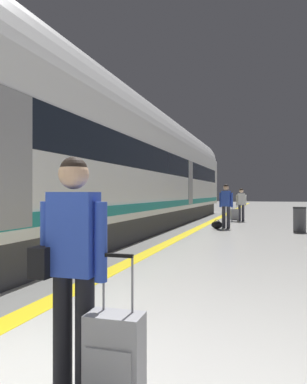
% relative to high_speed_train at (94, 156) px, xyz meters
% --- Properties ---
extents(safety_line_strip, '(0.36, 80.00, 0.01)m').
position_rel_high_speed_train_xyz_m(safety_line_strip, '(2.22, 1.79, -2.50)').
color(safety_line_strip, yellow).
rests_on(safety_line_strip, ground).
extents(tactile_edge_band, '(0.73, 80.00, 0.01)m').
position_rel_high_speed_train_xyz_m(tactile_edge_band, '(1.84, 1.79, -2.50)').
color(tactile_edge_band, slate).
rests_on(tactile_edge_band, ground).
extents(high_speed_train, '(2.94, 35.38, 4.97)m').
position_rel_high_speed_train_xyz_m(high_speed_train, '(0.00, 0.00, 0.00)').
color(high_speed_train, '#38383D').
rests_on(high_speed_train, ground).
extents(traveller_foreground, '(0.53, 0.28, 1.68)m').
position_rel_high_speed_train_xyz_m(traveller_foreground, '(3.60, -7.41, -1.53)').
color(traveller_foreground, black).
rests_on(traveller_foreground, ground).
extents(rolling_suitcase_foreground, '(0.39, 0.25, 1.00)m').
position_rel_high_speed_train_xyz_m(rolling_suitcase_foreground, '(3.97, -7.48, -2.17)').
color(rolling_suitcase_foreground, '#9E9EA3').
rests_on(rolling_suitcase_foreground, ground).
extents(passenger_near, '(0.55, 0.24, 1.76)m').
position_rel_high_speed_train_xyz_m(passenger_near, '(3.30, 5.01, -1.48)').
color(passenger_near, '#383842').
rests_on(passenger_near, ground).
extents(duffel_bag_near, '(0.44, 0.26, 0.36)m').
position_rel_high_speed_train_xyz_m(duffel_bag_near, '(2.98, 4.67, -2.35)').
color(duffel_bag_near, black).
rests_on(duffel_bag_near, ground).
extents(passenger_mid, '(0.50, 0.27, 1.65)m').
position_rel_high_speed_train_xyz_m(passenger_mid, '(3.62, 8.92, -1.55)').
color(passenger_mid, '#383842').
rests_on(passenger_mid, ground).
extents(suitcase_mid, '(0.44, 0.36, 1.01)m').
position_rel_high_speed_train_xyz_m(suitcase_mid, '(3.30, 8.63, -2.17)').
color(suitcase_mid, '#9E9EA3').
rests_on(suitcase_mid, ground).
extents(waste_bin, '(0.46, 0.46, 0.91)m').
position_rel_high_speed_train_xyz_m(waste_bin, '(6.00, 4.43, -2.05)').
color(waste_bin, '#4C4C51').
rests_on(waste_bin, ground).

